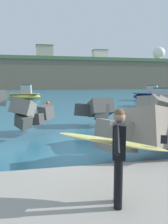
# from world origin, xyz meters

# --- Properties ---
(ground_plane) EXTENTS (400.00, 400.00, 0.00)m
(ground_plane) POSITION_xyz_m (0.00, 0.00, 0.00)
(ground_plane) COLOR #2D6B84
(walkway_path) EXTENTS (48.00, 4.40, 0.24)m
(walkway_path) POSITION_xyz_m (0.00, -4.00, 0.12)
(walkway_path) COLOR #9E998E
(walkway_path) RESTS_ON ground
(breakwater_jetty) EXTENTS (32.22, 8.16, 2.90)m
(breakwater_jetty) POSITION_xyz_m (0.20, 1.69, 1.29)
(breakwater_jetty) COLOR slate
(breakwater_jetty) RESTS_ON ground
(surfer_with_board) EXTENTS (2.10, 1.44, 1.78)m
(surfer_with_board) POSITION_xyz_m (-0.59, -3.80, 1.28)
(surfer_with_board) COLOR black
(surfer_with_board) RESTS_ON walkway_path
(boat_near_left) EXTENTS (5.10, 2.49, 2.23)m
(boat_near_left) POSITION_xyz_m (-3.69, 28.05, 0.68)
(boat_near_left) COLOR #EAC64C
(boat_near_left) RESTS_ON ground
(boat_near_centre) EXTENTS (4.86, 4.33, 2.18)m
(boat_near_centre) POSITION_xyz_m (13.70, 22.13, 0.70)
(boat_near_centre) COLOR navy
(boat_near_centre) RESTS_ON ground
(boat_mid_left) EXTENTS (6.21, 4.78, 1.99)m
(boat_mid_left) POSITION_xyz_m (11.07, 13.98, 0.63)
(boat_mid_left) COLOR navy
(boat_mid_left) RESTS_ON ground
(mooring_buoy_inner) EXTENTS (0.44, 0.44, 0.44)m
(mooring_buoy_inner) POSITION_xyz_m (-0.74, 18.35, 0.22)
(mooring_buoy_inner) COLOR #E54C1E
(mooring_buoy_inner) RESTS_ON ground
(mooring_buoy_middle) EXTENTS (0.44, 0.44, 0.44)m
(mooring_buoy_middle) POSITION_xyz_m (9.74, 12.20, 0.22)
(mooring_buoy_middle) COLOR silver
(mooring_buoy_middle) RESTS_ON ground
(headland_bluff) EXTENTS (93.15, 36.67, 11.80)m
(headland_bluff) POSITION_xyz_m (23.62, 92.98, 5.92)
(headland_bluff) COLOR #756651
(headland_bluff) RESTS_ON ground
(radar_dome) EXTENTS (6.02, 6.02, 8.41)m
(radar_dome) POSITION_xyz_m (58.52, 99.31, 16.33)
(radar_dome) COLOR silver
(radar_dome) RESTS_ON headland_bluff
(station_building_west) EXTENTS (7.36, 8.25, 6.53)m
(station_building_west) POSITION_xyz_m (2.17, 95.58, 15.08)
(station_building_west) COLOR #B2ADA3
(station_building_west) RESTS_ON headland_bluff
(station_building_central) EXTENTS (6.68, 5.97, 5.53)m
(station_building_central) POSITION_xyz_m (27.20, 96.45, 14.58)
(station_building_central) COLOR silver
(station_building_central) RESTS_ON headland_bluff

